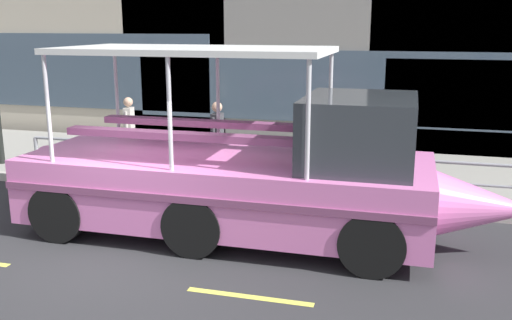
# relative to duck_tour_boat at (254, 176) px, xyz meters

# --- Properties ---
(ground_plane) EXTENTS (120.00, 120.00, 0.00)m
(ground_plane) POSITION_rel_duck_tour_boat_xyz_m (-1.83, -1.23, -1.08)
(ground_plane) COLOR #2B2B2D
(sidewalk) EXTENTS (32.00, 4.80, 0.18)m
(sidewalk) POSITION_rel_duck_tour_boat_xyz_m (-1.83, 4.37, -0.99)
(sidewalk) COLOR gray
(sidewalk) RESTS_ON ground_plane
(curb_edge) EXTENTS (32.00, 0.18, 0.18)m
(curb_edge) POSITION_rel_duck_tour_boat_xyz_m (-1.83, 1.88, -0.99)
(curb_edge) COLOR #B2ADA3
(curb_edge) RESTS_ON ground_plane
(lane_centreline) EXTENTS (25.80, 0.12, 0.01)m
(lane_centreline) POSITION_rel_duck_tour_boat_xyz_m (-1.83, -2.32, -1.08)
(lane_centreline) COLOR #DBD64C
(lane_centreline) RESTS_ON ground_plane
(curb_guardrail) EXTENTS (10.85, 0.09, 0.87)m
(curb_guardrail) POSITION_rel_duck_tour_boat_xyz_m (-0.67, 2.22, -0.32)
(curb_guardrail) COLOR gray
(curb_guardrail) RESTS_ON sidewalk
(duck_tour_boat) EXTENTS (8.82, 2.68, 3.27)m
(duck_tour_boat) POSITION_rel_duck_tour_boat_xyz_m (0.00, 0.00, 0.00)
(duck_tour_boat) COLOR pink
(duck_tour_boat) RESTS_ON ground_plane
(pedestrian_near_bow) EXTENTS (0.32, 0.41, 1.64)m
(pedestrian_near_bow) POSITION_rel_duck_tour_boat_xyz_m (2.35, 3.10, 0.09)
(pedestrian_near_bow) COLOR black
(pedestrian_near_bow) RESTS_ON sidewalk
(pedestrian_mid_left) EXTENTS (0.23, 0.43, 1.51)m
(pedestrian_mid_left) POSITION_rel_duck_tour_boat_xyz_m (0.26, 3.79, 0.01)
(pedestrian_mid_left) COLOR #1E2338
(pedestrian_mid_left) RESTS_ON sidewalk
(pedestrian_mid_right) EXTENTS (0.24, 0.51, 1.76)m
(pedestrian_mid_right) POSITION_rel_duck_tour_boat_xyz_m (-1.68, 2.91, 0.16)
(pedestrian_mid_right) COLOR #47423D
(pedestrian_mid_right) RESTS_ON sidewalk
(pedestrian_near_stern) EXTENTS (0.23, 0.49, 1.71)m
(pedestrian_near_stern) POSITION_rel_duck_tour_boat_xyz_m (-4.21, 3.46, 0.13)
(pedestrian_near_stern) COLOR black
(pedestrian_near_stern) RESTS_ON sidewalk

